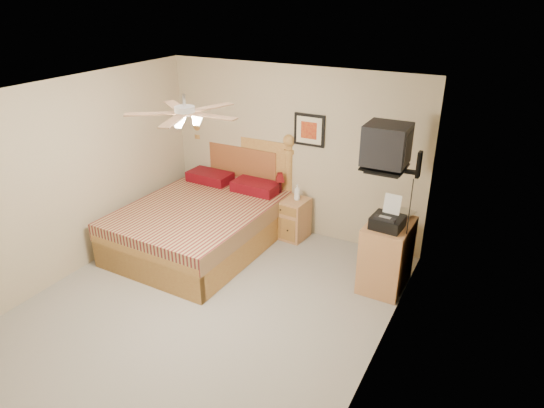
# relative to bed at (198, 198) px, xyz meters

# --- Properties ---
(floor) EXTENTS (4.50, 4.50, 0.00)m
(floor) POSITION_rel_bed_xyz_m (0.92, -1.12, -0.76)
(floor) COLOR gray
(floor) RESTS_ON ground
(ceiling) EXTENTS (4.00, 4.50, 0.04)m
(ceiling) POSITION_rel_bed_xyz_m (0.92, -1.12, 1.74)
(ceiling) COLOR white
(ceiling) RESTS_ON ground
(wall_back) EXTENTS (4.00, 0.04, 2.50)m
(wall_back) POSITION_rel_bed_xyz_m (0.92, 1.13, 0.49)
(wall_back) COLOR tan
(wall_back) RESTS_ON ground
(wall_front) EXTENTS (4.00, 0.04, 2.50)m
(wall_front) POSITION_rel_bed_xyz_m (0.92, -3.37, 0.49)
(wall_front) COLOR tan
(wall_front) RESTS_ON ground
(wall_left) EXTENTS (0.04, 4.50, 2.50)m
(wall_left) POSITION_rel_bed_xyz_m (-1.08, -1.12, 0.49)
(wall_left) COLOR tan
(wall_left) RESTS_ON ground
(wall_right) EXTENTS (0.04, 4.50, 2.50)m
(wall_right) POSITION_rel_bed_xyz_m (2.92, -1.12, 0.49)
(wall_right) COLOR tan
(wall_right) RESTS_ON ground
(bed) EXTENTS (1.86, 2.40, 1.51)m
(bed) POSITION_rel_bed_xyz_m (0.00, 0.00, 0.00)
(bed) COLOR #AD6C34
(bed) RESTS_ON ground
(nightstand) EXTENTS (0.60, 0.47, 0.61)m
(nightstand) POSITION_rel_bed_xyz_m (0.99, 0.88, -0.45)
(nightstand) COLOR #A36A43
(nightstand) RESTS_ON ground
(table_lamp) EXTENTS (0.22, 0.22, 0.34)m
(table_lamp) POSITION_rel_bed_xyz_m (0.80, 0.97, 0.03)
(table_lamp) COLOR #630A0C
(table_lamp) RESTS_ON nightstand
(lotion_bottle) EXTENTS (0.09, 0.09, 0.24)m
(lotion_bottle) POSITION_rel_bed_xyz_m (1.11, 0.90, -0.03)
(lotion_bottle) COLOR white
(lotion_bottle) RESTS_ON nightstand
(framed_picture) EXTENTS (0.46, 0.04, 0.46)m
(framed_picture) POSITION_rel_bed_xyz_m (1.19, 1.11, 0.86)
(framed_picture) COLOR black
(framed_picture) RESTS_ON wall_back
(dresser) EXTENTS (0.53, 0.75, 0.87)m
(dresser) POSITION_rel_bed_xyz_m (2.65, 0.25, -0.32)
(dresser) COLOR #C17F42
(dresser) RESTS_ON ground
(fax_machine) EXTENTS (0.38, 0.40, 0.38)m
(fax_machine) POSITION_rel_bed_xyz_m (2.64, 0.13, 0.30)
(fax_machine) COLOR black
(fax_machine) RESTS_ON dresser
(magazine_lower) EXTENTS (0.27, 0.31, 0.02)m
(magazine_lower) POSITION_rel_bed_xyz_m (2.61, 0.54, 0.12)
(magazine_lower) COLOR beige
(magazine_lower) RESTS_ON dresser
(magazine_upper) EXTENTS (0.29, 0.34, 0.02)m
(magazine_upper) POSITION_rel_bed_xyz_m (2.63, 0.56, 0.15)
(magazine_upper) COLOR gray
(magazine_upper) RESTS_ON magazine_lower
(wall_tv) EXTENTS (0.56, 0.46, 0.58)m
(wall_tv) POSITION_rel_bed_xyz_m (2.67, 0.22, 1.05)
(wall_tv) COLOR black
(wall_tv) RESTS_ON wall_right
(ceiling_fan) EXTENTS (1.14, 1.14, 0.28)m
(ceiling_fan) POSITION_rel_bed_xyz_m (0.92, -1.32, 1.60)
(ceiling_fan) COLOR white
(ceiling_fan) RESTS_ON ceiling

